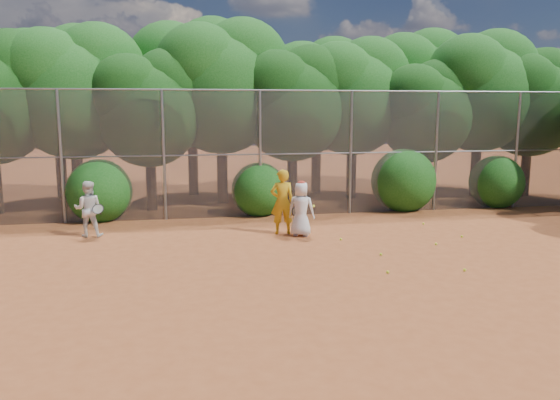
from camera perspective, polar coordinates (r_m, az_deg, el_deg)
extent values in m
plane|color=brown|center=(12.18, 6.82, -6.88)|extent=(80.00, 80.00, 0.00)
cylinder|color=gray|center=(17.56, -21.90, 4.17)|extent=(0.09, 0.09, 4.00)
cylinder|color=gray|center=(17.22, -12.05, 4.55)|extent=(0.09, 0.09, 4.00)
cylinder|color=gray|center=(17.39, -2.09, 4.80)|extent=(0.09, 0.09, 4.00)
cylinder|color=gray|center=(18.07, 7.40, 4.90)|extent=(0.09, 0.09, 4.00)
cylinder|color=gray|center=(19.20, 15.99, 4.88)|extent=(0.09, 0.09, 4.00)
cylinder|color=gray|center=(20.70, 23.48, 4.77)|extent=(0.09, 0.09, 4.00)
cylinder|color=gray|center=(17.52, 1.17, 11.38)|extent=(20.00, 0.05, 0.05)
cylinder|color=gray|center=(17.56, 1.15, 4.85)|extent=(20.00, 0.04, 0.04)
cube|color=slate|center=(17.56, 1.15, 4.85)|extent=(20.00, 0.02, 4.00)
sphere|color=#0C330B|center=(20.25, -25.92, 11.54)|extent=(3.05, 3.05, 3.05)
cylinder|color=black|center=(20.08, -20.38, 2.71)|extent=(0.38, 0.38, 2.52)
sphere|color=#154F13|center=(19.96, -20.80, 9.77)|extent=(4.03, 4.03, 4.03)
sphere|color=#154F13|center=(20.28, -18.47, 12.73)|extent=(3.23, 3.23, 3.23)
sphere|color=#154F13|center=(19.83, -23.14, 11.97)|extent=(3.02, 3.02, 3.02)
cylinder|color=black|center=(19.12, -13.31, 2.21)|extent=(0.36, 0.36, 2.17)
sphere|color=#0C330B|center=(18.98, -13.56, 8.59)|extent=(3.47, 3.47, 3.47)
sphere|color=#0C330B|center=(19.31, -11.51, 11.25)|extent=(2.78, 2.78, 2.78)
sphere|color=#0C330B|center=(18.77, -15.57, 10.63)|extent=(2.60, 2.60, 2.60)
cylinder|color=black|center=(20.12, -6.06, 3.47)|extent=(0.39, 0.39, 2.66)
sphere|color=#154F13|center=(20.02, -6.20, 10.91)|extent=(4.26, 4.26, 4.26)
sphere|color=#154F13|center=(20.58, -3.91, 13.87)|extent=(3.40, 3.40, 3.40)
sphere|color=#154F13|center=(19.70, -8.39, 13.37)|extent=(3.19, 3.19, 3.19)
cylinder|color=black|center=(19.89, 1.29, 2.89)|extent=(0.37, 0.37, 2.27)
sphere|color=#0C330B|center=(19.76, 1.31, 9.33)|extent=(3.64, 3.64, 3.64)
sphere|color=#0C330B|center=(20.30, 3.16, 11.89)|extent=(2.91, 2.91, 2.91)
sphere|color=#0C330B|center=(19.39, -0.40, 11.48)|extent=(2.73, 2.73, 2.73)
cylinder|color=black|center=(21.29, 7.46, 3.48)|extent=(0.38, 0.38, 2.45)
sphere|color=#154F13|center=(21.18, 7.60, 9.96)|extent=(3.92, 3.92, 3.92)
sphere|color=#154F13|center=(21.83, 9.34, 12.47)|extent=(3.14, 3.14, 3.14)
sphere|color=#154F13|center=(20.72, 6.06, 12.17)|extent=(2.94, 2.94, 2.94)
cylinder|color=black|center=(21.30, 14.71, 2.78)|extent=(0.36, 0.36, 2.10)
sphere|color=#0C330B|center=(21.17, 14.94, 8.32)|extent=(3.36, 3.36, 3.36)
sphere|color=#0C330B|center=(21.77, 16.28, 10.50)|extent=(2.69, 2.69, 2.69)
sphere|color=#0C330B|center=(20.69, 13.83, 10.21)|extent=(2.52, 2.52, 2.52)
cylinder|color=black|center=(22.96, 19.77, 3.61)|extent=(0.39, 0.39, 2.59)
sphere|color=#154F13|center=(22.86, 20.13, 9.95)|extent=(4.14, 4.14, 4.14)
sphere|color=#154F13|center=(23.69, 21.53, 12.35)|extent=(3.32, 3.32, 3.32)
sphere|color=#154F13|center=(22.27, 19.02, 12.18)|extent=(3.11, 3.11, 3.11)
cylinder|color=black|center=(23.79, 24.29, 3.18)|extent=(0.37, 0.37, 2.31)
sphere|color=#0C330B|center=(23.68, 24.67, 8.63)|extent=(3.70, 3.70, 3.70)
sphere|color=#0C330B|center=(24.43, 25.76, 10.72)|extent=(2.96, 2.96, 2.96)
sphere|color=#0C330B|center=(23.10, 23.86, 10.52)|extent=(2.77, 2.77, 2.77)
cylinder|color=black|center=(22.51, -21.91, 3.43)|extent=(0.39, 0.39, 2.62)
sphere|color=#154F13|center=(22.41, -22.32, 9.97)|extent=(4.20, 4.20, 4.20)
sphere|color=#154F13|center=(22.72, -20.15, 12.74)|extent=(3.36, 3.36, 3.36)
sphere|color=#154F13|center=(22.30, -24.52, 12.00)|extent=(3.15, 3.15, 3.15)
cylinder|color=black|center=(22.25, -9.08, 4.15)|extent=(0.40, 0.40, 2.80)
sphere|color=#154F13|center=(22.17, -9.27, 11.23)|extent=(4.48, 4.48, 4.48)
sphere|color=#154F13|center=(22.72, -7.04, 14.07)|extent=(3.58, 3.58, 3.58)
sphere|color=#154F13|center=(21.88, -11.42, 13.55)|extent=(3.36, 3.36, 3.36)
cylinder|color=black|center=(22.54, 3.79, 3.96)|extent=(0.38, 0.38, 2.52)
sphere|color=#154F13|center=(22.44, 3.86, 10.25)|extent=(4.03, 4.03, 4.03)
sphere|color=#154F13|center=(23.08, 5.63, 12.71)|extent=(3.23, 3.23, 3.23)
sphere|color=#154F13|center=(22.01, 2.26, 12.38)|extent=(3.02, 3.02, 3.02)
cylinder|color=black|center=(24.58, 13.70, 4.42)|extent=(0.40, 0.40, 2.73)
sphere|color=#154F13|center=(24.50, 13.95, 10.66)|extent=(4.37, 4.37, 4.37)
sphere|color=#154F13|center=(25.31, 15.49, 13.03)|extent=(3.49, 3.49, 3.49)
sphere|color=#154F13|center=(23.93, 12.66, 12.84)|extent=(3.28, 3.28, 3.28)
sphere|color=#154F13|center=(17.79, -18.36, 1.18)|extent=(2.00, 2.00, 2.00)
sphere|color=#154F13|center=(17.81, -2.21, 1.34)|extent=(1.80, 1.80, 1.80)
sphere|color=#154F13|center=(19.14, 12.78, 2.29)|extent=(2.20, 2.20, 2.20)
sphere|color=#154F13|center=(20.78, 21.68, 1.98)|extent=(1.90, 1.90, 1.90)
imported|color=gold|center=(15.01, 0.23, -0.18)|extent=(0.67, 0.45, 1.80)
torus|color=black|center=(14.92, 1.70, -1.21)|extent=(0.30, 0.19, 0.30)
cylinder|color=black|center=(15.10, 1.17, -1.19)|extent=(0.16, 0.27, 0.07)
imported|color=white|center=(14.79, 2.22, -0.93)|extent=(0.86, 0.74, 1.49)
ellipsoid|color=#AE2818|center=(14.68, 2.24, 1.78)|extent=(0.22, 0.22, 0.13)
sphere|color=#D9ED2B|center=(14.65, 3.54, -0.63)|extent=(0.07, 0.07, 0.07)
imported|color=silver|center=(15.60, -19.42, -0.88)|extent=(0.76, 0.61, 1.52)
torus|color=black|center=(15.25, -18.49, -0.90)|extent=(0.32, 0.22, 0.27)
cylinder|color=black|center=(15.45, -18.31, -1.22)|extent=(0.06, 0.25, 0.18)
sphere|color=#D9ED2B|center=(13.15, 10.50, -5.59)|extent=(0.07, 0.07, 0.07)
sphere|color=#D9ED2B|center=(15.49, 18.48, -3.64)|extent=(0.07, 0.07, 0.07)
sphere|color=#D9ED2B|center=(12.35, 18.73, -6.94)|extent=(0.07, 0.07, 0.07)
sphere|color=#D9ED2B|center=(14.45, 15.99, -4.43)|extent=(0.07, 0.07, 0.07)
sphere|color=#D9ED2B|center=(11.78, 11.19, -7.40)|extent=(0.07, 0.07, 0.07)
sphere|color=#D9ED2B|center=(16.89, 14.76, -2.40)|extent=(0.07, 0.07, 0.07)
sphere|color=#D9ED2B|center=(14.48, 6.38, -4.09)|extent=(0.07, 0.07, 0.07)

